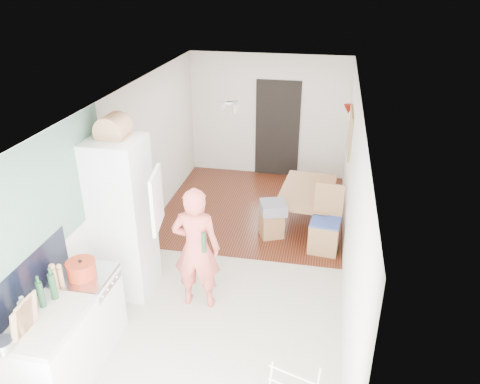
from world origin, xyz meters
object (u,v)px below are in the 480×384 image
(person, at_px, (196,238))
(stool, at_px, (271,224))
(dining_chair, at_px, (326,221))
(dining_table, at_px, (308,207))

(person, xyz_separation_m, stool, (0.70, 1.87, -0.75))
(person, height_order, stool, person)
(dining_chair, bearing_deg, stool, 169.12)
(dining_chair, bearing_deg, dining_table, 114.98)
(dining_chair, distance_m, stool, 0.95)
(dining_table, bearing_deg, stool, 146.26)
(person, bearing_deg, stool, -113.46)
(person, xyz_separation_m, dining_chair, (1.56, 1.59, -0.46))
(dining_table, height_order, stool, dining_table)
(person, relative_size, stool, 4.33)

